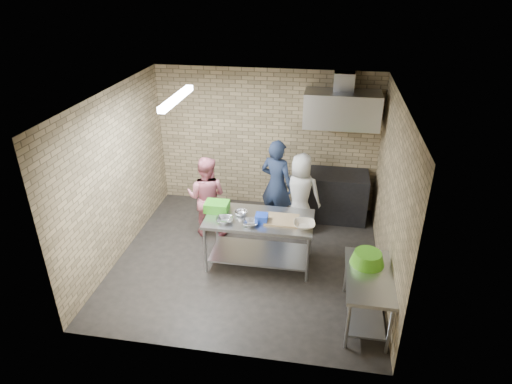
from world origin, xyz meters
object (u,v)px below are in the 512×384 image
(side_counter, at_px, (366,297))
(bottle_green, at_px, (367,112))
(green_crate, at_px, (217,206))
(bottle_red, at_px, (344,110))
(woman_pink, at_px, (207,197))
(prep_table, at_px, (259,241))
(green_basin, at_px, (368,258))
(woman_white, at_px, (300,193))
(blue_tub, at_px, (262,218))
(man_navy, at_px, (277,185))
(stove, at_px, (334,196))

(side_counter, relative_size, bottle_green, 8.00)
(green_crate, bearing_deg, bottle_red, 43.70)
(green_crate, height_order, woman_pink, woman_pink)
(prep_table, xyz_separation_m, green_basin, (1.59, -0.80, 0.42))
(woman_white, bearing_deg, blue_tub, 77.41)
(blue_tub, bearing_deg, side_counter, -31.38)
(green_crate, relative_size, green_basin, 0.81)
(side_counter, distance_m, man_navy, 2.70)
(woman_pink, bearing_deg, green_crate, 123.03)
(side_counter, xyz_separation_m, green_crate, (-2.31, 1.17, 0.53))
(side_counter, distance_m, green_crate, 2.64)
(stove, bearing_deg, blue_tub, -121.54)
(bottle_red, bearing_deg, woman_pink, -151.99)
(blue_tub, bearing_deg, bottle_green, 52.69)
(stove, distance_m, green_crate, 2.48)
(prep_table, relative_size, blue_tub, 9.00)
(green_crate, relative_size, blue_tub, 2.00)
(prep_table, distance_m, man_navy, 1.24)
(blue_tub, relative_size, green_basin, 0.40)
(bottle_red, bearing_deg, man_navy, -144.10)
(green_basin, bearing_deg, prep_table, 153.26)
(stove, distance_m, green_basin, 2.57)
(prep_table, bearing_deg, blue_tub, -63.43)
(stove, bearing_deg, green_crate, -139.57)
(green_basin, bearing_deg, stove, 99.76)
(stove, relative_size, bottle_red, 6.67)
(stove, relative_size, green_crate, 3.24)
(stove, relative_size, blue_tub, 6.47)
(blue_tub, height_order, bottle_green, bottle_green)
(green_crate, bearing_deg, man_navy, 51.57)
(side_counter, height_order, man_navy, man_navy)
(prep_table, height_order, man_navy, man_navy)
(green_basin, relative_size, bottle_green, 3.07)
(side_counter, xyz_separation_m, blue_tub, (-1.56, 0.95, 0.52))
(bottle_green, height_order, man_navy, bottle_green)
(side_counter, height_order, green_crate, green_crate)
(prep_table, bearing_deg, bottle_green, 50.40)
(stove, distance_m, man_navy, 1.23)
(man_navy, bearing_deg, bottle_red, -121.77)
(bottle_red, bearing_deg, woman_white, -128.96)
(prep_table, distance_m, bottle_green, 2.98)
(stove, height_order, woman_white, woman_white)
(woman_white, bearing_deg, green_crate, 48.50)
(side_counter, xyz_separation_m, stove, (-0.45, 2.75, 0.08))
(stove, height_order, green_basin, green_basin)
(bottle_green, relative_size, woman_pink, 0.10)
(prep_table, bearing_deg, green_basin, -26.74)
(green_basin, distance_m, woman_pink, 3.05)
(woman_white, bearing_deg, bottle_red, -119.42)
(side_counter, bearing_deg, blue_tub, 148.62)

